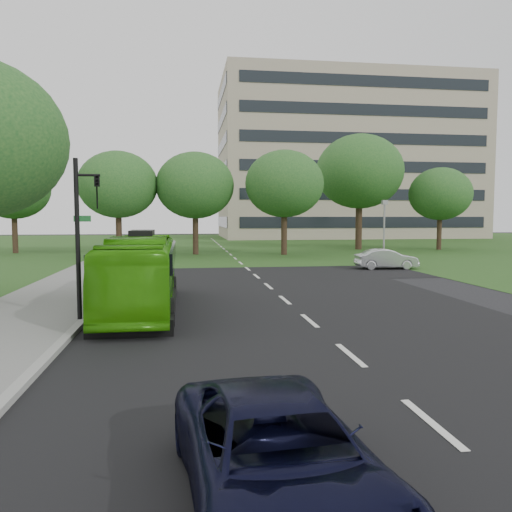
# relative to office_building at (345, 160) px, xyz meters

# --- Properties ---
(ground) EXTENTS (160.00, 160.00, 0.00)m
(ground) POSITION_rel_office_building_xyz_m (-21.96, -61.96, -12.50)
(ground) COLOR black
(ground) RESTS_ON ground
(street_surfaces) EXTENTS (120.00, 120.00, 0.15)m
(street_surfaces) POSITION_rel_office_building_xyz_m (-22.34, -39.21, -12.47)
(street_surfaces) COLOR black
(street_surfaces) RESTS_ON ground
(office_building) EXTENTS (40.10, 20.10, 25.00)m
(office_building) POSITION_rel_office_building_xyz_m (0.00, 0.00, 0.00)
(office_building) COLOR tan
(office_building) RESTS_ON ground
(tree_park_a) EXTENTS (6.69, 6.69, 8.88)m
(tree_park_a) POSITION_rel_office_building_xyz_m (-31.50, -35.41, -6.47)
(tree_park_a) COLOR black
(tree_park_a) RESTS_ON ground
(tree_park_b) EXTENTS (6.83, 6.83, 8.95)m
(tree_park_b) POSITION_rel_office_building_xyz_m (-24.98, -35.15, -6.46)
(tree_park_b) COLOR black
(tree_park_b) RESTS_ON ground
(tree_park_c) EXTENTS (6.82, 6.82, 9.06)m
(tree_park_c) POSITION_rel_office_building_xyz_m (-17.34, -36.62, -6.35)
(tree_park_c) COLOR black
(tree_park_c) RESTS_ON ground
(tree_park_d) EXTENTS (8.74, 8.74, 11.55)m
(tree_park_d) POSITION_rel_office_building_xyz_m (-8.47, -30.73, -4.68)
(tree_park_d) COLOR black
(tree_park_d) RESTS_ON ground
(tree_park_e) EXTENTS (6.16, 6.16, 8.22)m
(tree_park_e) POSITION_rel_office_building_xyz_m (-0.58, -32.26, -6.92)
(tree_park_e) COLOR black
(tree_park_e) RESTS_ON ground
(tree_park_f) EXTENTS (6.42, 6.42, 8.57)m
(tree_park_f) POSITION_rel_office_building_xyz_m (-41.21, -31.38, -6.68)
(tree_park_f) COLOR black
(tree_park_f) RESTS_ON ground
(bus) EXTENTS (2.30, 9.50, 2.64)m
(bus) POSITION_rel_office_building_xyz_m (-27.46, -61.23, -11.18)
(bus) COLOR #379E0C
(bus) RESTS_ON ground
(sedan) EXTENTS (3.96, 1.59, 1.28)m
(sedan) POSITION_rel_office_building_xyz_m (-13.19, -49.12, -11.86)
(sedan) COLOR #BBBBC0
(sedan) RESTS_ON ground
(suv) EXTENTS (2.46, 4.69, 1.26)m
(suv) POSITION_rel_office_building_xyz_m (-24.85, -73.96, -11.87)
(suv) COLOR black
(suv) RESTS_ON ground
(traffic_light) EXTENTS (0.82, 0.24, 5.12)m
(traffic_light) POSITION_rel_office_building_xyz_m (-29.00, -63.31, -9.49)
(traffic_light) COLOR black
(traffic_light) RESTS_ON ground
(camera_pole) EXTENTS (0.38, 0.33, 4.49)m
(camera_pole) POSITION_rel_office_building_xyz_m (-11.96, -45.70, -9.60)
(camera_pole) COLOR gray
(camera_pole) RESTS_ON ground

